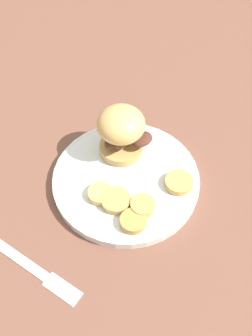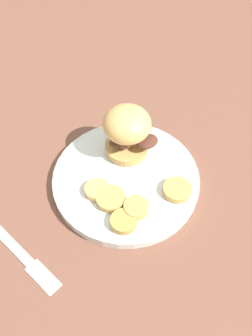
{
  "view_description": "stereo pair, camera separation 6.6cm",
  "coord_description": "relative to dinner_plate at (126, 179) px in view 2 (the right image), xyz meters",
  "views": [
    {
      "loc": [
        0.26,
        -0.3,
        0.58
      ],
      "look_at": [
        0.0,
        0.0,
        0.04
      ],
      "focal_mm": 42.0,
      "sensor_mm": 36.0,
      "label": 1
    },
    {
      "loc": [
        0.3,
        -0.25,
        0.58
      ],
      "look_at": [
        0.0,
        0.0,
        0.04
      ],
      "focal_mm": 42.0,
      "sensor_mm": 36.0,
      "label": 2
    }
  ],
  "objects": [
    {
      "name": "ground_plane",
      "position": [
        0.0,
        0.0,
        -0.01
      ],
      "size": [
        4.0,
        4.0,
        0.0
      ],
      "primitive_type": "plane",
      "color": "brown"
    },
    {
      "name": "potato_round_2",
      "position": [
        -0.01,
        -0.06,
        0.01
      ],
      "size": [
        0.04,
        0.04,
        0.01
      ],
      "primitive_type": "cylinder",
      "color": "tan",
      "rests_on": "dinner_plate"
    },
    {
      "name": "fork",
      "position": [
        -0.01,
        -0.21,
        -0.01
      ],
      "size": [
        0.19,
        0.04,
        0.0
      ],
      "color": "silver",
      "rests_on": "ground_plane"
    },
    {
      "name": "potato_round_4",
      "position": [
        0.07,
        -0.06,
        0.01
      ],
      "size": [
        0.04,
        0.04,
        0.01
      ],
      "primitive_type": "cylinder",
      "color": "#BC8942",
      "rests_on": "dinner_plate"
    },
    {
      "name": "potato_round_1",
      "position": [
        0.06,
        -0.03,
        0.02
      ],
      "size": [
        0.04,
        0.04,
        0.01
      ],
      "primitive_type": "cylinder",
      "color": "tan",
      "rests_on": "dinner_plate"
    },
    {
      "name": "potato_round_0",
      "position": [
        0.08,
        0.05,
        0.01
      ],
      "size": [
        0.05,
        0.05,
        0.01
      ],
      "primitive_type": "cylinder",
      "color": "tan",
      "rests_on": "dinner_plate"
    },
    {
      "name": "potato_round_3",
      "position": [
        0.02,
        -0.05,
        0.01
      ],
      "size": [
        0.05,
        0.05,
        0.01
      ],
      "primitive_type": "cylinder",
      "color": "tan",
      "rests_on": "dinner_plate"
    },
    {
      "name": "dinner_plate",
      "position": [
        0.0,
        0.0,
        0.0
      ],
      "size": [
        0.26,
        0.26,
        0.02
      ],
      "color": "silver",
      "rests_on": "ground_plane"
    },
    {
      "name": "sandwich",
      "position": [
        -0.04,
        0.04,
        0.06
      ],
      "size": [
        0.09,
        0.09,
        0.1
      ],
      "color": "tan",
      "rests_on": "dinner_plate"
    }
  ]
}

